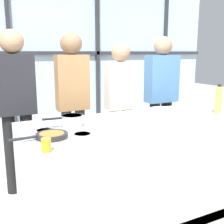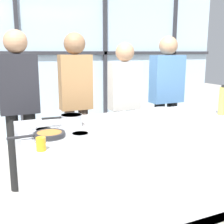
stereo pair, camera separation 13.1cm
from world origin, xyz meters
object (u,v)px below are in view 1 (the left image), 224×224
(spectator_center_right, at_px, (121,99))
(mixing_bowl, at_px, (162,111))
(oil_bottle, at_px, (218,100))
(juice_glass_near, at_px, (46,145))
(spectator_far_left, at_px, (16,101))
(spectator_center_left, at_px, (73,96))
(white_plate, at_px, (152,110))
(spectator_far_right, at_px, (161,93))
(frying_pan, at_px, (51,135))
(saucepan, at_px, (72,120))

(spectator_center_right, distance_m, mixing_bowl, 0.75)
(oil_bottle, xyz_separation_m, juice_glass_near, (-1.93, -0.35, -0.10))
(spectator_far_left, relative_size, mixing_bowl, 6.88)
(spectator_center_left, distance_m, white_plate, 0.94)
(spectator_center_left, relative_size, oil_bottle, 5.59)
(spectator_center_left, height_order, oil_bottle, spectator_center_left)
(spectator_far_right, height_order, frying_pan, spectator_far_right)
(oil_bottle, bearing_deg, spectator_center_left, 142.30)
(spectator_center_left, distance_m, spectator_center_right, 0.65)
(spectator_far_right, relative_size, frying_pan, 4.01)
(juice_glass_near, bearing_deg, spectator_far_right, 34.89)
(frying_pan, bearing_deg, white_plate, 21.56)
(spectator_center_left, relative_size, saucepan, 4.98)
(spectator_center_right, relative_size, spectator_far_right, 0.95)
(oil_bottle, bearing_deg, spectator_far_left, 152.70)
(spectator_far_left, xyz_separation_m, white_plate, (1.40, -0.54, -0.13))
(frying_pan, xyz_separation_m, white_plate, (1.30, 0.51, -0.01))
(white_plate, height_order, mixing_bowl, mixing_bowl)
(spectator_center_left, relative_size, white_plate, 7.05)
(mixing_bowl, bearing_deg, spectator_center_right, 97.89)
(white_plate, bearing_deg, mixing_bowl, -95.16)
(juice_glass_near, bearing_deg, spectator_far_left, 89.71)
(spectator_center_left, bearing_deg, oil_bottle, 142.30)
(juice_glass_near, bearing_deg, oil_bottle, 10.23)
(spectator_far_left, height_order, frying_pan, spectator_far_left)
(spectator_far_left, height_order, spectator_center_left, spectator_far_left)
(spectator_far_right, xyz_separation_m, oil_bottle, (0.01, -0.99, 0.05))
(frying_pan, height_order, juice_glass_near, juice_glass_near)
(spectator_center_right, bearing_deg, juice_glass_near, 46.23)
(white_plate, bearing_deg, spectator_far_left, 159.05)
(frying_pan, bearing_deg, mixing_bowl, 13.51)
(juice_glass_near, bearing_deg, saucepan, 56.33)
(spectator_far_right, xyz_separation_m, frying_pan, (-1.82, -1.05, -0.08))
(spectator_far_right, height_order, oil_bottle, spectator_far_right)
(spectator_far_right, distance_m, saucepan, 1.76)
(spectator_far_left, xyz_separation_m, oil_bottle, (1.93, -0.99, 0.02))
(white_plate, height_order, oil_bottle, oil_bottle)
(spectator_far_right, relative_size, mixing_bowl, 6.78)
(juice_glass_near, bearing_deg, spectator_center_left, 64.29)
(spectator_far_right, distance_m, juice_glass_near, 2.35)
(juice_glass_near, bearing_deg, white_plate, 29.81)
(mixing_bowl, bearing_deg, oil_bottle, -24.84)
(frying_pan, relative_size, white_plate, 1.75)
(spectator_center_left, bearing_deg, juice_glass_near, 64.29)
(saucepan, height_order, mixing_bowl, saucepan)
(spectator_center_left, relative_size, frying_pan, 4.03)
(spectator_center_right, relative_size, frying_pan, 3.80)
(saucepan, height_order, white_plate, saucepan)
(white_plate, bearing_deg, juice_glass_near, -150.19)
(spectator_far_right, bearing_deg, white_plate, 45.99)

